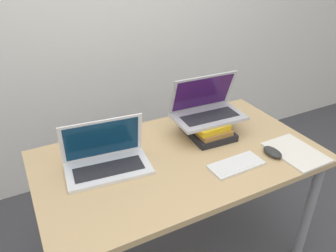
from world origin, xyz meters
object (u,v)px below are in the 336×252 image
at_px(laptop_left, 106,159).
at_px(wireless_keyboard, 236,165).
at_px(book_stack, 207,128).
at_px(laptop_on_books, 207,108).
at_px(mouse, 272,152).
at_px(notepad, 296,152).

distance_m(laptop_left, wireless_keyboard, 0.60).
bearing_deg(book_stack, laptop_on_books, 66.83).
xyz_separation_m(laptop_on_books, mouse, (0.16, -0.35, -0.12)).
distance_m(laptop_on_books, wireless_keyboard, 0.37).
height_order(wireless_keyboard, mouse, mouse).
bearing_deg(notepad, book_stack, 129.87).
distance_m(book_stack, mouse, 0.36).
xyz_separation_m(laptop_on_books, notepad, (0.28, -0.39, -0.13)).
bearing_deg(mouse, notepad, -20.12).
relative_size(laptop_on_books, wireless_keyboard, 1.44).
height_order(book_stack, laptop_on_books, laptop_on_books).
relative_size(book_stack, laptop_on_books, 0.73).
distance_m(book_stack, notepad, 0.46).
bearing_deg(laptop_left, mouse, -20.20).
xyz_separation_m(laptop_left, notepad, (0.86, -0.32, -0.04)).
height_order(laptop_left, mouse, laptop_left).
relative_size(laptop_left, mouse, 3.62).
distance_m(mouse, notepad, 0.12).
bearing_deg(laptop_on_books, book_stack, -113.17).
height_order(laptop_left, laptop_on_books, laptop_on_books).
distance_m(wireless_keyboard, notepad, 0.33).
bearing_deg(mouse, wireless_keyboard, 178.26).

